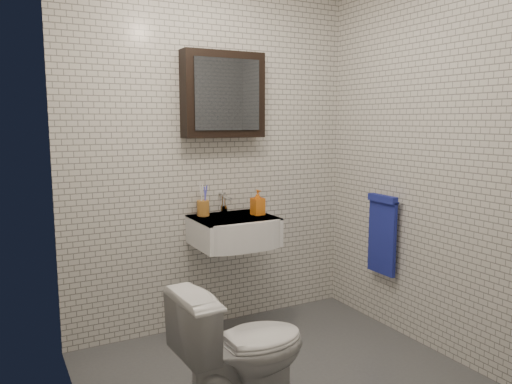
# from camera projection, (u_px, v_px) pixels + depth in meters

# --- Properties ---
(ground) EXTENTS (2.20, 2.00, 0.01)m
(ground) POSITION_uv_depth(u_px,v_px,m) (284.00, 381.00, 2.93)
(ground) COLOR #4A4D52
(ground) RESTS_ON ground
(room_shell) EXTENTS (2.22, 2.02, 2.51)m
(room_shell) POSITION_uv_depth(u_px,v_px,m) (286.00, 131.00, 2.72)
(room_shell) COLOR silver
(room_shell) RESTS_ON ground
(washbasin) EXTENTS (0.55, 0.50, 0.20)m
(washbasin) POSITION_uv_depth(u_px,v_px,m) (236.00, 231.00, 3.48)
(washbasin) COLOR white
(washbasin) RESTS_ON room_shell
(faucet) EXTENTS (0.06, 0.20, 0.15)m
(faucet) POSITION_uv_depth(u_px,v_px,m) (224.00, 204.00, 3.63)
(faucet) COLOR silver
(faucet) RESTS_ON washbasin
(mirror_cabinet) EXTENTS (0.60, 0.15, 0.60)m
(mirror_cabinet) POSITION_uv_depth(u_px,v_px,m) (223.00, 95.00, 3.51)
(mirror_cabinet) COLOR black
(mirror_cabinet) RESTS_ON room_shell
(towel_rail) EXTENTS (0.09, 0.30, 0.58)m
(towel_rail) POSITION_uv_depth(u_px,v_px,m) (382.00, 231.00, 3.62)
(towel_rail) COLOR silver
(towel_rail) RESTS_ON room_shell
(toothbrush_cup) EXTENTS (0.11, 0.11, 0.24)m
(toothbrush_cup) POSITION_uv_depth(u_px,v_px,m) (203.00, 207.00, 3.54)
(toothbrush_cup) COLOR #AE712B
(toothbrush_cup) RESTS_ON washbasin
(soap_bottle) EXTENTS (0.09, 0.09, 0.18)m
(soap_bottle) POSITION_uv_depth(u_px,v_px,m) (258.00, 202.00, 3.56)
(soap_bottle) COLOR orange
(soap_bottle) RESTS_ON washbasin
(toilet) EXTENTS (0.71, 0.43, 0.71)m
(toilet) POSITION_uv_depth(u_px,v_px,m) (242.00, 349.00, 2.57)
(toilet) COLOR silver
(toilet) RESTS_ON ground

